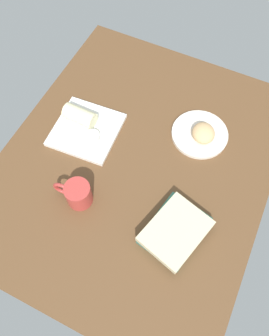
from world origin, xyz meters
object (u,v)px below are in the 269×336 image
scone_pastry (203,133)px  square_plate (86,130)px  breakfast_wrap (80,116)px  round_plate (200,134)px  sauce_cup (92,137)px  coffee_mug (77,194)px  book_stack (175,231)px

scone_pastry → square_plate: bearing=-69.1°
square_plate → breakfast_wrap: breakfast_wrap is taller
round_plate → breakfast_wrap: bearing=-71.4°
round_plate → sauce_cup: sauce_cup is taller
square_plate → coffee_mug: (24.31, 10.92, 3.63)cm
square_plate → sauce_cup: sauce_cup is taller
book_stack → scone_pastry: bearing=-173.0°
scone_pastry → sauce_cup: bearing=-63.1°
scone_pastry → square_plate: scone_pastry is taller
breakfast_wrap → book_stack: size_ratio=0.48×
scone_pastry → square_plate: size_ratio=0.39×
round_plate → sauce_cup: size_ratio=3.82×
round_plate → scone_pastry: size_ratio=2.31×
scone_pastry → book_stack: 36.72cm
breakfast_wrap → book_stack: (23.70, 46.94, -2.11)cm
square_plate → breakfast_wrap: (-2.21, -3.42, 3.78)cm
sauce_cup → coffee_mug: bearing=17.1°
breakfast_wrap → scone_pastry: bearing=-72.2°
sauce_cup → breakfast_wrap: bearing=-122.8°
book_stack → square_plate: bearing=-116.3°
breakfast_wrap → coffee_mug: 30.15cm
sauce_cup → book_stack: bearing=64.5°
breakfast_wrap → sauce_cup: bearing=-121.7°
round_plate → scone_pastry: (1.17, 1.27, 3.08)cm
coffee_mug → scone_pastry: bearing=144.3°
sauce_cup → coffee_mug: coffee_mug is taller
scone_pastry → book_stack: size_ratio=0.37×
sauce_cup → book_stack: (18.74, 39.24, -0.42)cm
breakfast_wrap → square_plate: bearing=-121.7°
sauce_cup → breakfast_wrap: (-4.97, -7.70, 1.68)cm
sauce_cup → scone_pastry: bearing=116.9°
round_plate → book_stack: 38.07cm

